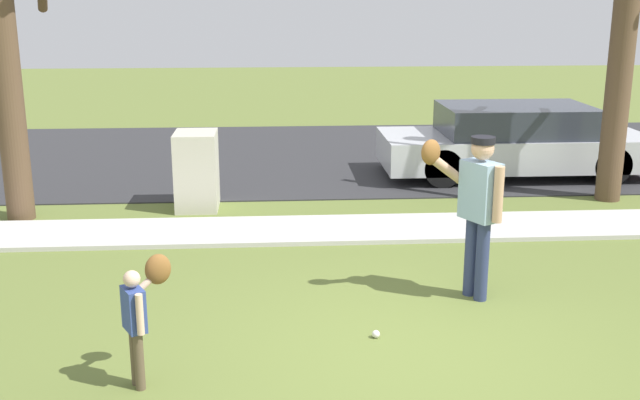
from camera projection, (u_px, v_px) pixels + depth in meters
ground_plane at (360, 233)px, 10.23m from camera, size 48.00×48.00×0.00m
sidewalk_strip at (359, 229)px, 10.32m from camera, size 36.00×1.20×0.06m
road_surface at (330, 155)px, 15.14m from camera, size 36.00×6.80×0.02m
person_adult at (476, 199)px, 7.79m from camera, size 0.85×0.55×1.72m
person_child at (141, 306)px, 6.13m from camera, size 0.41×0.53×1.05m
baseball at (376, 334)px, 7.11m from camera, size 0.07×0.07×0.07m
utility_cabinet at (197, 171)px, 11.29m from camera, size 0.61×0.78×1.15m
street_tree_near at (625, 30)px, 11.23m from camera, size 1.84×1.88×4.84m
street_tree_far at (1, 21)px, 10.17m from camera, size 1.85×1.88×5.17m
parked_sedan_silver at (514, 141)px, 13.31m from camera, size 4.60×1.80×1.23m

